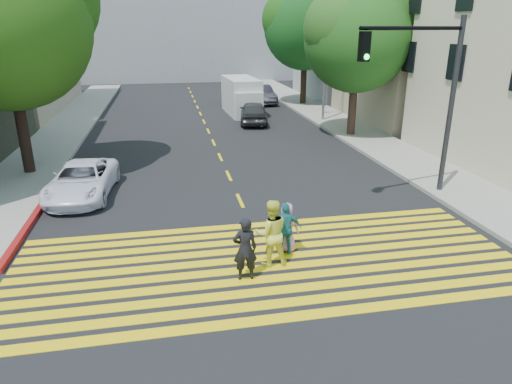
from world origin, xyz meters
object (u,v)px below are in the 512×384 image
object	(u,v)px
tree_right_far	(307,23)
pedestrian_woman	(271,233)
pedestrian_child	(287,227)
traffic_signal	(429,85)
tree_right_near	(359,33)
tree_left	(5,14)
silver_car	(236,93)
white_van	(242,97)
pedestrian_man	(245,249)
pedestrian_extra	(286,229)
dark_car_near	(253,112)
white_sedan	(82,180)
dark_car_parked	(262,95)

from	to	relation	value
tree_right_far	pedestrian_woman	bearing A→B (deg)	-108.64
pedestrian_woman	pedestrian_child	bearing A→B (deg)	-130.90
tree_right_far	traffic_signal	world-z (taller)	tree_right_far
tree_right_near	pedestrian_woman	distance (m)	16.65
tree_left	tree_right_near	xyz separation A→B (m)	(16.21, 4.18, -0.73)
pedestrian_child	traffic_signal	bearing A→B (deg)	-134.39
silver_car	white_van	xyz separation A→B (m)	(-0.45, -6.01, 0.53)
tree_right_far	pedestrian_man	size ratio (longest dim) A/B	5.58
pedestrian_extra	white_van	distance (m)	21.85
tree_right_far	dark_car_near	distance (m)	10.24
dark_car_near	white_van	bearing A→B (deg)	-78.57
white_sedan	dark_car_parked	world-z (taller)	dark_car_parked
white_sedan	white_van	size ratio (longest dim) A/B	0.83
tree_left	tree_right_near	world-z (taller)	tree_left
pedestrian_woman	dark_car_parked	xyz separation A→B (m)	(5.30, 26.58, -0.18)
white_van	dark_car_parked	bearing A→B (deg)	59.11
tree_right_near	white_sedan	xyz separation A→B (m)	(-13.63, -7.45, -5.03)
traffic_signal	white_sedan	bearing A→B (deg)	154.48
tree_right_near	pedestrian_extra	size ratio (longest dim) A/B	5.50
pedestrian_man	tree_left	bearing A→B (deg)	-54.05
dark_car_near	white_van	size ratio (longest dim) A/B	0.79
pedestrian_child	dark_car_near	xyz separation A→B (m)	(2.48, 17.88, 0.02)
white_sedan	pedestrian_extra	bearing A→B (deg)	-39.15
white_sedan	silver_car	world-z (taller)	silver_car
white_sedan	dark_car_near	world-z (taller)	dark_car_near
tree_left	pedestrian_child	xyz separation A→B (m)	(8.86, -8.98, -5.68)
pedestrian_extra	traffic_signal	distance (m)	7.54
pedestrian_man	tree_right_far	bearing A→B (deg)	-109.85
white_sedan	tree_right_near	bearing A→B (deg)	33.23
tree_left	white_van	world-z (taller)	tree_left
pedestrian_child	silver_car	world-z (taller)	pedestrian_child
tree_left	pedestrian_man	bearing A→B (deg)	-54.00
white_sedan	dark_car_parked	xyz separation A→B (m)	(10.98, 20.18, 0.10)
dark_car_near	traffic_signal	bearing A→B (deg)	111.59
dark_car_near	traffic_signal	size ratio (longest dim) A/B	0.68
tree_left	dark_car_near	size ratio (longest dim) A/B	2.21
tree_right_far	dark_car_near	size ratio (longest dim) A/B	2.15
tree_right_near	tree_right_far	world-z (taller)	tree_right_far
tree_left	pedestrian_woman	bearing A→B (deg)	-49.49
tree_right_near	tree_right_far	xyz separation A→B (m)	(0.58, 11.44, 0.56)
tree_left	dark_car_parked	size ratio (longest dim) A/B	2.15
tree_right_far	traffic_signal	size ratio (longest dim) A/B	1.45
tree_left	pedestrian_woman	xyz separation A→B (m)	(8.26, -9.67, -5.48)
pedestrian_extra	traffic_signal	bearing A→B (deg)	-151.92
dark_car_near	white_van	world-z (taller)	white_van
white_sedan	dark_car_near	xyz separation A→B (m)	(8.76, 12.18, 0.11)
pedestrian_woman	pedestrian_child	distance (m)	0.94
silver_car	traffic_signal	size ratio (longest dim) A/B	0.72
pedestrian_man	dark_car_near	size ratio (longest dim) A/B	0.39
pedestrian_man	white_van	xyz separation A→B (m)	(3.73, 22.80, 0.37)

